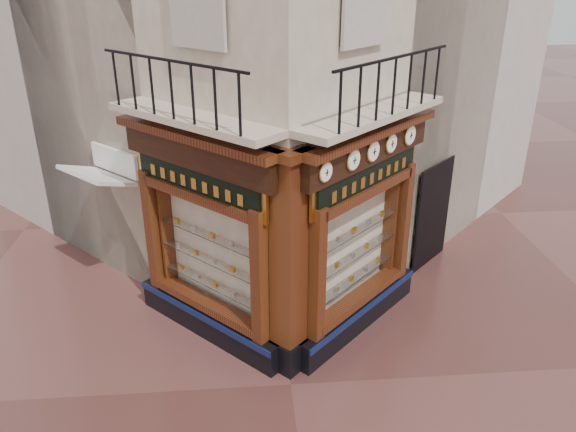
{
  "coord_description": "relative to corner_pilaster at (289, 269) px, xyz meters",
  "views": [
    {
      "loc": [
        -0.66,
        -7.38,
        6.49
      ],
      "look_at": [
        0.12,
        2.0,
        2.21
      ],
      "focal_mm": 35.0,
      "sensor_mm": 36.0,
      "label": 1
    }
  ],
  "objects": [
    {
      "name": "clock_b",
      "position": [
        1.06,
        0.46,
        1.67
      ],
      "size": [
        0.29,
        0.29,
        0.36
      ],
      "rotation": [
        0.0,
        0.0,
        0.79
      ],
      "color": "#BA963E",
      "rests_on": "ground"
    },
    {
      "name": "signboard_right",
      "position": [
        1.46,
        1.01,
        1.15
      ],
      "size": [
        2.28,
        2.28,
        0.61
      ],
      "rotation": [
        0.0,
        0.0,
        0.79
      ],
      "color": "gold",
      "rests_on": "ground"
    },
    {
      "name": "clock_c",
      "position": [
        1.47,
        0.87,
        1.67
      ],
      "size": [
        0.3,
        0.3,
        0.37
      ],
      "rotation": [
        0.0,
        0.0,
        0.79
      ],
      "color": "#BA963E",
      "rests_on": "ground"
    },
    {
      "name": "clock_d",
      "position": [
        1.88,
        1.28,
        1.67
      ],
      "size": [
        0.29,
        0.29,
        0.35
      ],
      "rotation": [
        0.0,
        0.0,
        0.79
      ],
      "color": "#BA963E",
      "rests_on": "ground"
    },
    {
      "name": "neighbour_right",
      "position": [
        2.47,
        8.13,
        3.55
      ],
      "size": [
        11.31,
        11.31,
        11.0
      ],
      "primitive_type": "cube",
      "rotation": [
        0.0,
        0.0,
        0.79
      ],
      "color": "beige",
      "rests_on": "ground"
    },
    {
      "name": "ground",
      "position": [
        0.0,
        -0.5,
        -1.95
      ],
      "size": [
        80.0,
        80.0,
        0.0
      ],
      "primitive_type": "plane",
      "color": "#4E2924",
      "rests_on": "ground"
    },
    {
      "name": "corner_pilaster",
      "position": [
        0.0,
        0.0,
        0.0
      ],
      "size": [
        0.85,
        0.85,
        3.98
      ],
      "rotation": [
        0.0,
        0.0,
        0.79
      ],
      "color": "black",
      "rests_on": "ground"
    },
    {
      "name": "signboard_left",
      "position": [
        -1.46,
        1.01,
        1.15
      ],
      "size": [
        2.28,
        2.28,
        0.61
      ],
      "rotation": [
        0.0,
        0.0,
        2.36
      ],
      "color": "gold",
      "rests_on": "ground"
    },
    {
      "name": "clock_e",
      "position": [
        2.34,
        1.74,
        1.67
      ],
      "size": [
        0.31,
        0.31,
        0.38
      ],
      "rotation": [
        0.0,
        0.0,
        0.79
      ],
      "color": "#BA963E",
      "rests_on": "ground"
    },
    {
      "name": "shopfront_right",
      "position": [
        1.41,
        1.07,
        0.03
      ],
      "size": [
        2.86,
        2.86,
        3.98
      ],
      "rotation": [
        0.0,
        0.0,
        0.79
      ],
      "color": "black",
      "rests_on": "ground"
    },
    {
      "name": "balcony",
      "position": [
        0.0,
        0.99,
        2.27
      ],
      "size": [
        5.94,
        2.97,
        1.03
      ],
      "color": "beige",
      "rests_on": "ground"
    },
    {
      "name": "neighbour_left",
      "position": [
        -2.47,
        8.13,
        3.55
      ],
      "size": [
        11.31,
        11.31,
        11.0
      ],
      "primitive_type": "cube",
      "rotation": [
        0.0,
        0.0,
        0.79
      ],
      "color": "beige",
      "rests_on": "ground"
    },
    {
      "name": "clock_a",
      "position": [
        0.54,
        -0.06,
        1.67
      ],
      "size": [
        0.26,
        0.26,
        0.32
      ],
      "rotation": [
        0.0,
        0.0,
        0.79
      ],
      "color": "#BA963E",
      "rests_on": "ground"
    },
    {
      "name": "shopfront_left",
      "position": [
        -1.41,
        1.07,
        0.03
      ],
      "size": [
        2.86,
        2.86,
        3.98
      ],
      "rotation": [
        0.0,
        0.0,
        2.36
      ],
      "color": "black",
      "rests_on": "ground"
    },
    {
      "name": "awning",
      "position": [
        -3.6,
        2.89,
        -1.95
      ],
      "size": [
        1.68,
        1.68,
        0.36
      ],
      "primitive_type": null,
      "rotation": [
        0.32,
        0.0,
        2.36
      ],
      "color": "white",
      "rests_on": "ground"
    }
  ]
}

